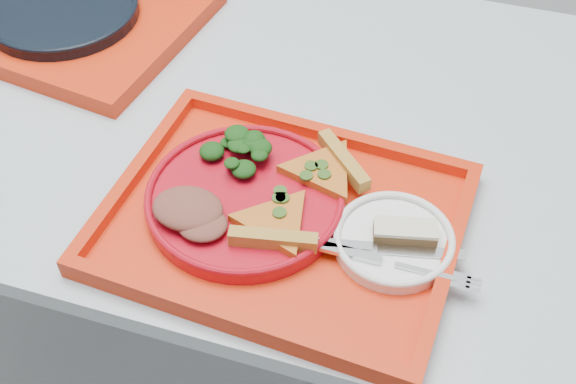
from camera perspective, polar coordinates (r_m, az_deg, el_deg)
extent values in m
plane|color=gray|center=(1.73, -6.42, -11.47)|extent=(10.00, 10.00, 0.00)
cube|color=#9AA4AD|center=(1.17, -9.42, 7.41)|extent=(1.60, 0.80, 0.03)
cylinder|color=gray|center=(1.60, 21.81, -1.20)|extent=(0.05, 0.05, 0.72)
cube|color=red|center=(0.94, -0.40, -2.42)|extent=(0.47, 0.38, 0.01)
cube|color=red|center=(1.34, -17.23, 12.93)|extent=(0.50, 0.41, 0.01)
cylinder|color=#AB0B19|center=(0.95, -3.40, -0.64)|extent=(0.26, 0.26, 0.02)
cylinder|color=white|center=(0.91, 8.32, -3.94)|extent=(0.15, 0.15, 0.01)
cylinder|color=black|center=(1.34, -17.37, 13.42)|extent=(0.26, 0.26, 0.02)
ellipsoid|color=black|center=(0.97, -4.13, 3.27)|extent=(0.08, 0.07, 0.04)
ellipsoid|color=brown|center=(0.92, -7.92, -1.31)|extent=(0.09, 0.07, 0.03)
cube|color=#4E311A|center=(0.90, 9.22, -3.24)|extent=(0.08, 0.05, 0.02)
cube|color=beige|center=(0.90, 9.31, -2.80)|extent=(0.08, 0.05, 0.01)
cube|color=silver|center=(0.89, 8.01, -4.45)|extent=(0.18, 0.05, 0.01)
cube|color=silver|center=(0.88, 8.32, -5.61)|extent=(0.19, 0.02, 0.01)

